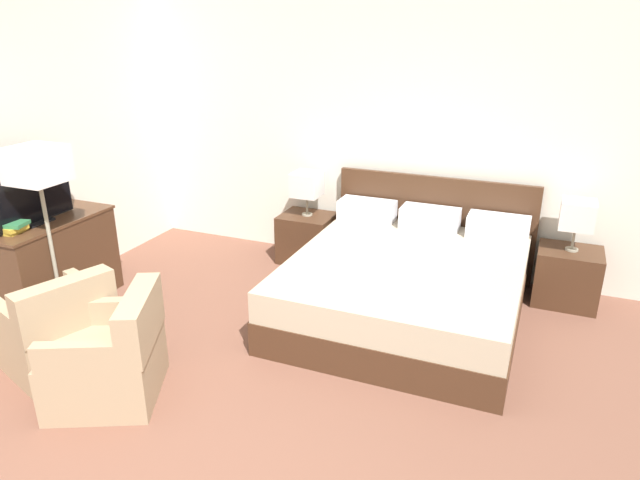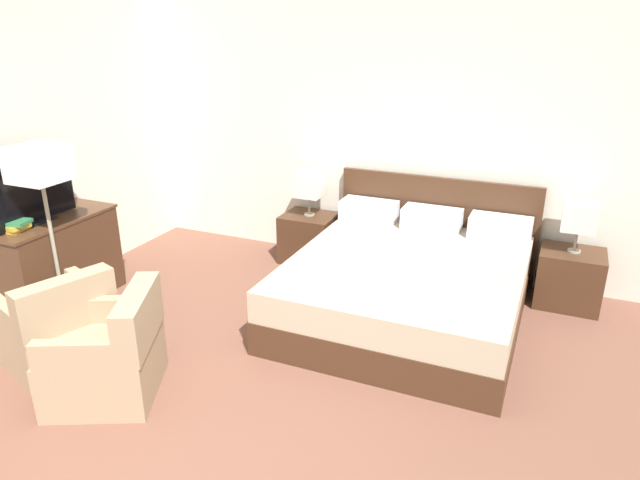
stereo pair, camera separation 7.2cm
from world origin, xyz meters
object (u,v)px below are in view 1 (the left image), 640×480
Objects in this scene: nightstand_left at (307,238)px; table_lamp_left at (307,185)px; dresser at (53,262)px; floor_lamp at (38,175)px; nightstand_right at (567,277)px; book_red_cover at (9,230)px; tv at (30,191)px; book_blue_cover at (12,228)px; armchair_companion at (111,359)px; armchair_by_window at (58,332)px; table_lamp_right at (577,215)px; bed at (407,283)px; book_small_top at (10,224)px.

table_lamp_left is at bearing 90.00° from nightstand_left.
floor_lamp is (0.28, -0.22, 0.87)m from dresser.
floor_lamp reaches higher than dresser.
dresser reaches higher than nightstand_left.
book_red_cover reaches higher than nightstand_right.
tv is (-4.22, -1.89, 0.83)m from nightstand_right.
dresser is at bearing -132.88° from nightstand_left.
book_blue_cover is (-1.65, -2.14, 0.02)m from table_lamp_left.
nightstand_right is 2.60× the size of book_red_cover.
tv is 1.79m from armchair_companion.
table_lamp_left is 2.72m from book_red_cover.
nightstand_left is at bearing 70.85° from armchair_by_window.
table_lamp_right is 4.31m from armchair_by_window.
bed is 1.59m from table_lamp_right.
nightstand_right is 2.18× the size of book_small_top.
nightstand_left and nightstand_right have the same top height.
armchair_companion is (1.41, -0.53, -0.54)m from book_red_cover.
book_small_top is at bearing -154.93° from bed.
dresser is at bearing 86.80° from book_red_cover.
floor_lamp reaches higher than nightstand_right.
tv is (0.00, -0.09, 0.67)m from dresser.
table_lamp_left is 2.70m from book_blue_cover.
floor_lamp is at bearing -152.90° from table_lamp_right.
nightstand_right is at bearing -90.00° from table_lamp_right.
tv is 0.34m from book_blue_cover.
table_lamp_right reaches higher than nightstand_left.
floor_lamp is (-2.67, -1.26, 1.00)m from bed.
table_lamp_right is 1.83× the size of book_small_top.
floor_lamp is at bearing 134.89° from armchair_by_window.
book_small_top is (-4.22, -2.14, 0.05)m from table_lamp_right.
nightstand_left is at bearing 52.15° from book_small_top.
book_blue_cover reaches higher than armchair_companion.
armchair_by_window is (-3.44, -2.53, 0.03)m from nightstand_right.
bed is 11.01× the size of book_blue_cover.
nightstand_left is 2.68m from armchair_by_window.
nightstand_left is 0.62× the size of armchair_by_window.
armchair_companion is at bearing -30.13° from floor_lamp.
book_small_top is at bearing 159.03° from armchair_companion.
armchair_by_window reaches higher than nightstand_right.
nightstand_left is 0.60× the size of armchair_companion.
bed is 1.59m from table_lamp_left.
bed is at bearing -149.15° from table_lamp_right.
table_lamp_left is 2.74m from armchair_by_window.
armchair_companion is 1.64m from floor_lamp.
table_lamp_left is (0.00, 0.00, 0.58)m from nightstand_left.
nightstand_left is 0.58m from table_lamp_left.
nightstand_left is 1.19× the size of table_lamp_right.
book_red_cover is 0.23× the size of armchair_companion.
nightstand_right is 2.62m from table_lamp_left.
book_small_top is (0.01, -0.34, 0.47)m from dresser.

